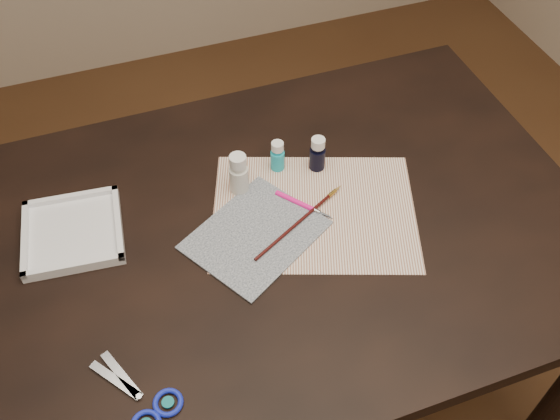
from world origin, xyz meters
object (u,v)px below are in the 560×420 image
object	(u,v)px
canvas	(255,235)
palette_tray	(73,232)
paint_bottle_cyan	(278,156)
paint_bottle_navy	(317,154)
scissors	(129,393)
paint_bottle_white	(239,174)
paper	(314,211)

from	to	relation	value
canvas	palette_tray	bearing A→B (deg)	160.08
canvas	paint_bottle_cyan	size ratio (longest dim) A/B	3.38
paint_bottle_cyan	paint_bottle_navy	size ratio (longest dim) A/B	0.89
scissors	palette_tray	size ratio (longest dim) A/B	1.02
paint_bottle_white	paint_bottle_cyan	size ratio (longest dim) A/B	1.32
scissors	paint_bottle_navy	bearing A→B (deg)	-88.61
paper	canvas	xyz separation A→B (m)	(-0.14, -0.02, 0.00)
paper	palette_tray	size ratio (longest dim) A/B	2.16
paint_bottle_white	scissors	xyz separation A→B (m)	(-0.32, -0.39, -0.04)
paint_bottle_white	paper	bearing A→B (deg)	-41.31
paint_bottle_navy	paint_bottle_cyan	bearing A→B (deg)	161.47
paint_bottle_cyan	palette_tray	world-z (taller)	paint_bottle_cyan
paint_bottle_cyan	paint_bottle_navy	xyz separation A→B (m)	(0.08, -0.03, 0.00)
paint_bottle_white	canvas	bearing A→B (deg)	-93.58
paper	paint_bottle_navy	bearing A→B (deg)	65.75
canvas	palette_tray	size ratio (longest dim) A/B	1.30
canvas	paint_bottle_cyan	bearing A→B (deg)	57.36
paint_bottle_cyan	scissors	world-z (taller)	paint_bottle_cyan
paint_bottle_white	scissors	world-z (taller)	paint_bottle_white
paper	scissors	bearing A→B (deg)	-148.40
scissors	palette_tray	xyz separation A→B (m)	(-0.04, 0.38, 0.01)
paper	scissors	distance (m)	0.52
scissors	palette_tray	world-z (taller)	palette_tray
paint_bottle_navy	palette_tray	bearing A→B (deg)	-178.50
canvas	paint_bottle_white	size ratio (longest dim) A/B	2.57
paint_bottle_cyan	palette_tray	size ratio (longest dim) A/B	0.39
paper	paint_bottle_white	bearing A→B (deg)	138.69
paper	palette_tray	xyz separation A→B (m)	(-0.49, 0.11, 0.01)
canvas	paint_bottle_white	world-z (taller)	paint_bottle_white
paper	paint_bottle_white	distance (m)	0.18
paint_bottle_cyan	paint_bottle_navy	bearing A→B (deg)	-18.53
paper	paint_bottle_cyan	bearing A→B (deg)	101.22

